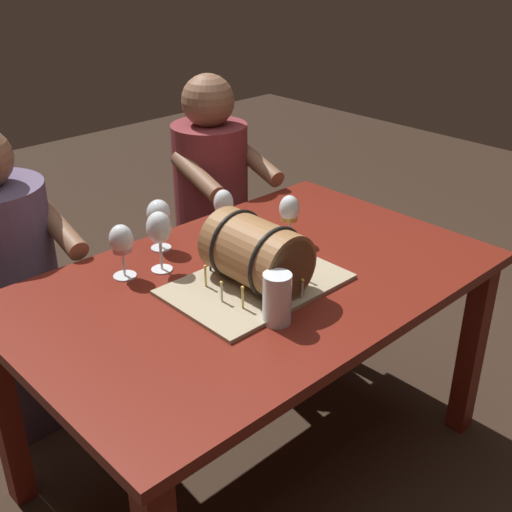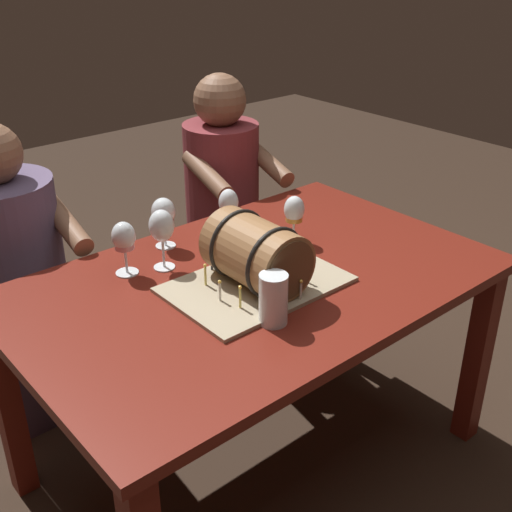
{
  "view_description": "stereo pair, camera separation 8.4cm",
  "coord_description": "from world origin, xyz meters",
  "px_view_note": "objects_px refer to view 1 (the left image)",
  "views": [
    {
      "loc": [
        -1.17,
        -1.25,
        1.68
      ],
      "look_at": [
        -0.03,
        -0.04,
        0.83
      ],
      "focal_mm": 45.23,
      "sensor_mm": 36.0,
      "label": 1
    },
    {
      "loc": [
        -1.11,
        -1.3,
        1.68
      ],
      "look_at": [
        -0.03,
        -0.04,
        0.83
      ],
      "focal_mm": 45.23,
      "sensor_mm": 36.0,
      "label": 2
    }
  ],
  "objects_px": {
    "wine_glass_amber": "(289,211)",
    "person_seated_left": "(8,294)",
    "wine_glass_empty": "(159,229)",
    "wine_glass_red": "(159,216)",
    "wine_glass_white": "(224,206)",
    "beer_pint": "(277,300)",
    "wine_glass_rose": "(121,242)",
    "person_seated_right": "(212,221)",
    "barrel_cake": "(256,257)",
    "dining_table": "(255,305)"
  },
  "relations": [
    {
      "from": "wine_glass_amber",
      "to": "wine_glass_red",
      "type": "height_order",
      "value": "wine_glass_red"
    },
    {
      "from": "wine_glass_empty",
      "to": "beer_pint",
      "type": "height_order",
      "value": "wine_glass_empty"
    },
    {
      "from": "wine_glass_white",
      "to": "person_seated_left",
      "type": "height_order",
      "value": "person_seated_left"
    },
    {
      "from": "wine_glass_amber",
      "to": "beer_pint",
      "type": "xyz_separation_m",
      "value": [
        -0.39,
        -0.33,
        -0.04
      ]
    },
    {
      "from": "wine_glass_rose",
      "to": "person_seated_right",
      "type": "height_order",
      "value": "person_seated_right"
    },
    {
      "from": "wine_glass_amber",
      "to": "wine_glass_rose",
      "type": "xyz_separation_m",
      "value": [
        -0.55,
        0.16,
        0.01
      ]
    },
    {
      "from": "dining_table",
      "to": "wine_glass_amber",
      "type": "relative_size",
      "value": 9.05
    },
    {
      "from": "wine_glass_empty",
      "to": "dining_table",
      "type": "bearing_deg",
      "value": -53.03
    },
    {
      "from": "beer_pint",
      "to": "person_seated_left",
      "type": "height_order",
      "value": "person_seated_left"
    },
    {
      "from": "barrel_cake",
      "to": "person_seated_left",
      "type": "xyz_separation_m",
      "value": [
        -0.43,
        0.81,
        -0.29
      ]
    },
    {
      "from": "beer_pint",
      "to": "person_seated_left",
      "type": "bearing_deg",
      "value": 108.98
    },
    {
      "from": "beer_pint",
      "to": "person_seated_left",
      "type": "xyz_separation_m",
      "value": [
        -0.34,
        0.99,
        -0.26
      ]
    },
    {
      "from": "wine_glass_white",
      "to": "wine_glass_empty",
      "type": "distance_m",
      "value": 0.29
    },
    {
      "from": "person_seated_left",
      "to": "barrel_cake",
      "type": "bearing_deg",
      "value": -61.83
    },
    {
      "from": "wine_glass_empty",
      "to": "wine_glass_rose",
      "type": "bearing_deg",
      "value": 157.78
    },
    {
      "from": "wine_glass_white",
      "to": "person_seated_right",
      "type": "xyz_separation_m",
      "value": [
        0.36,
        0.5,
        -0.32
      ]
    },
    {
      "from": "barrel_cake",
      "to": "wine_glass_rose",
      "type": "bearing_deg",
      "value": 128.02
    },
    {
      "from": "dining_table",
      "to": "person_seated_left",
      "type": "relative_size",
      "value": 1.29
    },
    {
      "from": "wine_glass_amber",
      "to": "wine_glass_white",
      "type": "bearing_deg",
      "value": 134.92
    },
    {
      "from": "dining_table",
      "to": "barrel_cake",
      "type": "xyz_separation_m",
      "value": [
        -0.03,
        -0.04,
        0.19
      ]
    },
    {
      "from": "wine_glass_red",
      "to": "beer_pint",
      "type": "xyz_separation_m",
      "value": [
        -0.04,
        -0.58,
        -0.05
      ]
    },
    {
      "from": "dining_table",
      "to": "barrel_cake",
      "type": "bearing_deg",
      "value": -129.62
    },
    {
      "from": "wine_glass_amber",
      "to": "person_seated_left",
      "type": "xyz_separation_m",
      "value": [
        -0.73,
        0.65,
        -0.3
      ]
    },
    {
      "from": "wine_glass_red",
      "to": "beer_pint",
      "type": "height_order",
      "value": "wine_glass_red"
    },
    {
      "from": "barrel_cake",
      "to": "person_seated_right",
      "type": "bearing_deg",
      "value": 58.24
    },
    {
      "from": "dining_table",
      "to": "wine_glass_white",
      "type": "bearing_deg",
      "value": 67.74
    },
    {
      "from": "person_seated_left",
      "to": "person_seated_right",
      "type": "distance_m",
      "value": 0.93
    },
    {
      "from": "beer_pint",
      "to": "wine_glass_amber",
      "type": "bearing_deg",
      "value": 40.42
    },
    {
      "from": "wine_glass_amber",
      "to": "wine_glass_white",
      "type": "relative_size",
      "value": 0.9
    },
    {
      "from": "wine_glass_white",
      "to": "beer_pint",
      "type": "distance_m",
      "value": 0.54
    },
    {
      "from": "wine_glass_empty",
      "to": "wine_glass_red",
      "type": "xyz_separation_m",
      "value": [
        0.09,
        0.13,
        -0.02
      ]
    },
    {
      "from": "dining_table",
      "to": "wine_glass_empty",
      "type": "height_order",
      "value": "wine_glass_empty"
    },
    {
      "from": "wine_glass_rose",
      "to": "person_seated_left",
      "type": "bearing_deg",
      "value": 110.58
    },
    {
      "from": "dining_table",
      "to": "wine_glass_amber",
      "type": "bearing_deg",
      "value": 23.09
    },
    {
      "from": "wine_glass_rose",
      "to": "beer_pint",
      "type": "distance_m",
      "value": 0.52
    },
    {
      "from": "barrel_cake",
      "to": "wine_glass_red",
      "type": "xyz_separation_m",
      "value": [
        -0.05,
        0.4,
        0.02
      ]
    },
    {
      "from": "wine_glass_white",
      "to": "wine_glass_empty",
      "type": "relative_size",
      "value": 0.92
    },
    {
      "from": "barrel_cake",
      "to": "wine_glass_rose",
      "type": "relative_size",
      "value": 3.0
    },
    {
      "from": "wine_glass_empty",
      "to": "wine_glass_red",
      "type": "relative_size",
      "value": 1.13
    },
    {
      "from": "wine_glass_amber",
      "to": "person_seated_left",
      "type": "distance_m",
      "value": 1.03
    },
    {
      "from": "wine_glass_amber",
      "to": "beer_pint",
      "type": "distance_m",
      "value": 0.51
    },
    {
      "from": "wine_glass_amber",
      "to": "wine_glass_empty",
      "type": "relative_size",
      "value": 0.83
    },
    {
      "from": "barrel_cake",
      "to": "beer_pint",
      "type": "bearing_deg",
      "value": -117.43
    },
    {
      "from": "wine_glass_empty",
      "to": "person_seated_right",
      "type": "xyz_separation_m",
      "value": [
        0.64,
        0.53,
        -0.34
      ]
    },
    {
      "from": "beer_pint",
      "to": "wine_glass_empty",
      "type": "bearing_deg",
      "value": 96.14
    },
    {
      "from": "dining_table",
      "to": "barrel_cake",
      "type": "height_order",
      "value": "barrel_cake"
    },
    {
      "from": "barrel_cake",
      "to": "beer_pint",
      "type": "distance_m",
      "value": 0.2
    },
    {
      "from": "wine_glass_white",
      "to": "barrel_cake",
      "type": "bearing_deg",
      "value": -114.94
    },
    {
      "from": "wine_glass_rose",
      "to": "person_seated_left",
      "type": "relative_size",
      "value": 0.15
    },
    {
      "from": "wine_glass_empty",
      "to": "wine_glass_red",
      "type": "bearing_deg",
      "value": 55.12
    }
  ]
}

